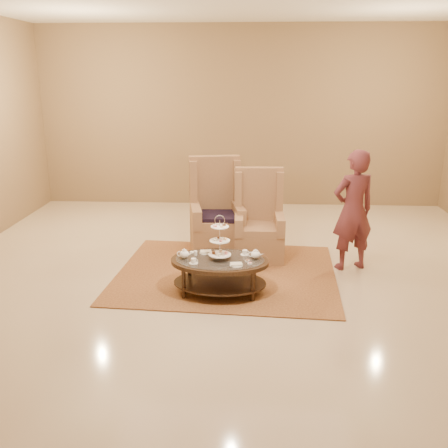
# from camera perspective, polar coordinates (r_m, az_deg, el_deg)

# --- Properties ---
(ground) EXTENTS (8.00, 8.00, 0.00)m
(ground) POSITION_cam_1_polar(r_m,az_deg,el_deg) (6.53, 1.21, -6.41)
(ground) COLOR beige
(ground) RESTS_ON ground
(ceiling) EXTENTS (8.00, 8.00, 0.02)m
(ceiling) POSITION_cam_1_polar(r_m,az_deg,el_deg) (6.53, 1.21, -6.41)
(ceiling) COLOR silver
(ceiling) RESTS_ON ground
(wall_back) EXTENTS (8.00, 0.04, 3.50)m
(wall_back) POSITION_cam_1_polar(r_m,az_deg,el_deg) (10.03, 2.02, 12.08)
(wall_back) COLOR olive
(wall_back) RESTS_ON ground
(rug) EXTENTS (3.03, 2.59, 0.02)m
(rug) POSITION_cam_1_polar(r_m,az_deg,el_deg) (6.73, 0.27, -5.61)
(rug) COLOR #9E6D38
(rug) RESTS_ON ground
(tea_table) EXTENTS (1.22, 0.87, 0.99)m
(tea_table) POSITION_cam_1_polar(r_m,az_deg,el_deg) (6.03, -0.48, -4.75)
(tea_table) COLOR black
(tea_table) RESTS_ON ground
(armchair_left) EXTENTS (0.88, 0.90, 1.40)m
(armchair_left) POSITION_cam_1_polar(r_m,az_deg,el_deg) (7.47, -0.90, 0.47)
(armchair_left) COLOR #9B6F49
(armchair_left) RESTS_ON ground
(armchair_right) EXTENTS (0.71, 0.73, 1.28)m
(armchair_right) POSITION_cam_1_polar(r_m,az_deg,el_deg) (7.24, 3.98, -0.46)
(armchair_right) COLOR #9B6F49
(armchair_right) RESTS_ON ground
(person) EXTENTS (0.70, 0.57, 1.64)m
(person) POSITION_cam_1_polar(r_m,az_deg,el_deg) (6.88, 14.54, 1.50)
(person) COLOR brown
(person) RESTS_ON ground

